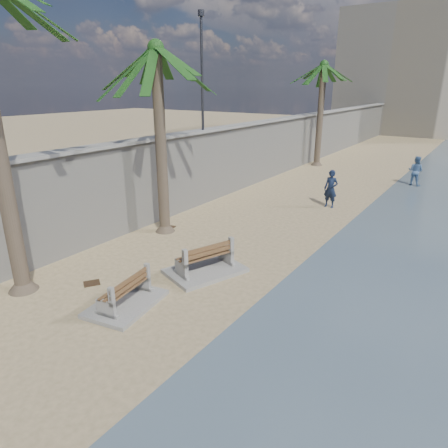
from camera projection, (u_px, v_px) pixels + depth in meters
The scene contains 13 objects.
ground_plane at pixel (53, 377), 8.18m from camera, with size 140.00×140.00×0.00m, color tan.
seawall at pixel (276, 148), 25.97m from camera, with size 0.45×70.00×3.50m, color gray.
wall_cap at pixel (277, 120), 25.38m from camera, with size 0.80×70.00×0.12m, color gray.
end_building at pixel (425, 72), 47.54m from camera, with size 18.00×12.00×14.00m, color #B7AA93.
bench_near at pixel (125, 293), 10.70m from camera, with size 1.76×2.30×0.88m.
bench_far at pixel (205, 260), 12.59m from camera, with size 2.31×2.76×0.98m.
palm_mid at pixel (156, 50), 14.05m from camera, with size 5.00×5.00×7.79m.
palm_back at pixel (324, 66), 27.31m from camera, with size 5.00×5.00×7.83m.
streetlight at pixel (202, 62), 18.05m from camera, with size 0.28×0.28×5.12m.
person_a at pixel (331, 186), 19.16m from camera, with size 0.75×0.51×2.09m, color #131E36.
person_b at pixel (416, 169), 23.39m from camera, with size 0.92×0.71×1.91m, color #4A6C9A.
debris_c at pixel (168, 228), 16.64m from camera, with size 0.60×0.48×0.03m, color #382616.
debris_d at pixel (92, 283), 12.01m from camera, with size 0.47×0.37×0.03m, color #382616.
Camera 1 is at (6.65, -3.56, 5.68)m, focal length 32.00 mm.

